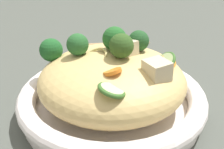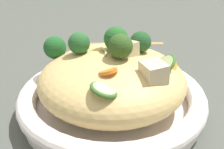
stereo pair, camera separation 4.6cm
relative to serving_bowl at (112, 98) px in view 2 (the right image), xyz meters
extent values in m
plane|color=#474C45|center=(0.00, 0.00, -0.02)|extent=(3.00, 3.00, 0.00)
cylinder|color=white|center=(0.00, 0.00, -0.02)|extent=(0.31, 0.31, 0.02)
torus|color=white|center=(0.00, 0.00, 0.01)|extent=(0.33, 0.33, 0.03)
ellipsoid|color=tan|center=(0.00, 0.00, 0.04)|extent=(0.25, 0.25, 0.09)
torus|color=tan|center=(0.02, 0.02, 0.07)|extent=(0.06, 0.06, 0.02)
torus|color=#CEBA77|center=(0.02, 0.02, 0.07)|extent=(0.06, 0.06, 0.02)
torus|color=tan|center=(0.01, 0.03, 0.08)|extent=(0.06, 0.05, 0.03)
cone|color=#A3B76F|center=(-0.02, -0.01, 0.08)|extent=(0.02, 0.02, 0.02)
sphere|color=#30511F|center=(-0.02, -0.01, 0.11)|extent=(0.05, 0.05, 0.04)
cone|color=#9BC175|center=(0.07, 0.09, 0.06)|extent=(0.02, 0.02, 0.02)
sphere|color=#1E5825|center=(0.07, 0.09, 0.08)|extent=(0.05, 0.05, 0.04)
cone|color=#9AB87B|center=(0.03, 0.05, 0.08)|extent=(0.03, 0.03, 0.01)
sphere|color=#275D2B|center=(0.03, 0.05, 0.10)|extent=(0.05, 0.05, 0.04)
cone|color=#A0B672|center=(0.02, -0.01, 0.08)|extent=(0.03, 0.03, 0.02)
sphere|color=#235D25|center=(0.02, -0.01, 0.10)|extent=(0.06, 0.06, 0.04)
cone|color=#98BA75|center=(0.01, -0.05, 0.08)|extent=(0.02, 0.02, 0.01)
sphere|color=#224D25|center=(0.01, -0.05, 0.10)|extent=(0.04, 0.04, 0.04)
cylinder|color=orange|center=(0.06, -0.04, 0.08)|extent=(0.02, 0.02, 0.02)
cylinder|color=orange|center=(-0.05, 0.02, 0.08)|extent=(0.04, 0.04, 0.02)
cylinder|color=orange|center=(0.02, -0.02, 0.09)|extent=(0.03, 0.03, 0.02)
cylinder|color=orange|center=(0.03, -0.02, 0.09)|extent=(0.03, 0.03, 0.02)
cylinder|color=orange|center=(-0.03, -0.09, 0.07)|extent=(0.03, 0.03, 0.02)
cylinder|color=beige|center=(-0.09, 0.03, 0.07)|extent=(0.03, 0.03, 0.02)
torus|color=#396627|center=(-0.09, 0.03, 0.07)|extent=(0.04, 0.04, 0.02)
cylinder|color=beige|center=(-0.04, -0.08, 0.07)|extent=(0.03, 0.03, 0.03)
torus|color=#386827|center=(-0.04, -0.08, 0.07)|extent=(0.04, 0.03, 0.03)
cube|color=beige|center=(-0.07, -0.05, 0.08)|extent=(0.04, 0.04, 0.03)
cube|color=beige|center=(0.00, -0.02, 0.09)|extent=(0.04, 0.04, 0.03)
cylinder|color=tan|center=(0.33, -0.11, -0.02)|extent=(0.05, 0.23, 0.01)
cylinder|color=tan|center=(0.32, -0.11, -0.02)|extent=(0.05, 0.23, 0.01)
camera|label=1|loc=(-0.39, 0.14, 0.26)|focal=43.18mm
camera|label=2|loc=(-0.40, 0.09, 0.26)|focal=43.18mm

